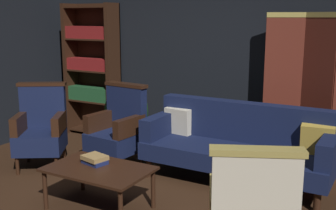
{
  "coord_description": "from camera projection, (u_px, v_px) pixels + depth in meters",
  "views": [
    {
      "loc": [
        2.09,
        -2.89,
        1.84
      ],
      "look_at": [
        0.0,
        0.8,
        0.95
      ],
      "focal_mm": 44.72,
      "sensor_mm": 36.0,
      "label": 1
    }
  ],
  "objects": [
    {
      "name": "velvet_couch",
      "position": [
        239.0,
        143.0,
        4.73
      ],
      "size": [
        2.12,
        0.78,
        0.88
      ],
      "color": "black",
      "rests_on": "ground_plane"
    },
    {
      "name": "potted_plant",
      "position": [
        126.0,
        113.0,
        5.85
      ],
      "size": [
        0.61,
        0.61,
        0.91
      ],
      "color": "brown",
      "rests_on": "ground_plane"
    },
    {
      "name": "back_wall",
      "position": [
        228.0,
        51.0,
        5.65
      ],
      "size": [
        7.2,
        0.1,
        2.8
      ],
      "primitive_type": "cube",
      "color": "black",
      "rests_on": "ground_plane"
    },
    {
      "name": "bookshelf",
      "position": [
        92.0,
        68.0,
        6.53
      ],
      "size": [
        0.9,
        0.32,
        2.05
      ],
      "color": "black",
      "rests_on": "ground_plane"
    },
    {
      "name": "book_navy_cloth",
      "position": [
        95.0,
        162.0,
        4.14
      ],
      "size": [
        0.26,
        0.21,
        0.04
      ],
      "primitive_type": "cube",
      "rotation": [
        0.0,
        0.0,
        -0.22
      ],
      "color": "navy",
      "rests_on": "coffee_table"
    },
    {
      "name": "book_tan_leather",
      "position": [
        95.0,
        157.0,
        4.13
      ],
      "size": [
        0.26,
        0.23,
        0.04
      ],
      "primitive_type": "cube",
      "rotation": [
        0.0,
        0.0,
        -0.23
      ],
      "color": "#9E7A47",
      "rests_on": "book_navy_cloth"
    },
    {
      "name": "coffee_table",
      "position": [
        99.0,
        172.0,
        4.04
      ],
      "size": [
        1.0,
        0.64,
        0.42
      ],
      "color": "black",
      "rests_on": "ground_plane"
    },
    {
      "name": "armchair_wing_right",
      "position": [
        118.0,
        129.0,
        5.16
      ],
      "size": [
        0.63,
        0.63,
        1.04
      ],
      "color": "black",
      "rests_on": "ground_plane"
    },
    {
      "name": "armchair_wing_left",
      "position": [
        41.0,
        128.0,
        5.19
      ],
      "size": [
        0.8,
        0.8,
        1.04
      ],
      "color": "black",
      "rests_on": "ground_plane"
    },
    {
      "name": "folding_screen",
      "position": [
        317.0,
        91.0,
        4.92
      ],
      "size": [
        1.27,
        0.27,
        1.9
      ],
      "color": "#5B2319",
      "rests_on": "ground_plane"
    }
  ]
}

